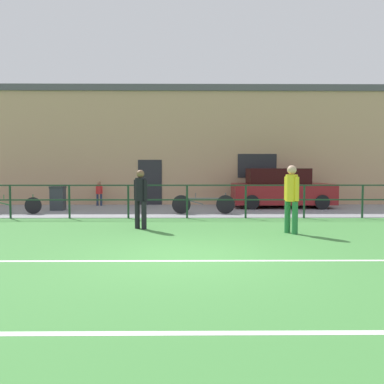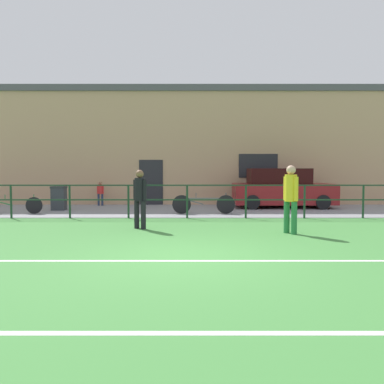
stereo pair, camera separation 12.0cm
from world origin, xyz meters
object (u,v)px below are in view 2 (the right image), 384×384
player_striker (292,195)px  bicycle_parked_1 (14,205)px  spectator_child (101,192)px  bicycle_parked_0 (205,204)px  player_goalkeeper (141,195)px  trash_bin_0 (60,198)px  parked_car_red (283,189)px

player_striker → bicycle_parked_1: 10.25m
spectator_child → bicycle_parked_0: bearing=142.4°
spectator_child → player_goalkeeper: bearing=109.5°
bicycle_parked_0 → trash_bin_0: trash_bin_0 is taller
bicycle_parked_0 → bicycle_parked_1: size_ratio=1.06×
bicycle_parked_0 → player_striker: bearing=-64.3°
trash_bin_0 → bicycle_parked_0: bearing=-12.7°
player_striker → bicycle_parked_0: 4.94m
parked_car_red → trash_bin_0: bearing=-173.3°
trash_bin_0 → parked_car_red: bearing=6.7°
player_goalkeeper → spectator_child: bearing=-34.6°
player_striker → trash_bin_0: player_striker is taller
player_goalkeeper → trash_bin_0: player_goalkeeper is taller
bicycle_parked_0 → parked_car_red: bearing=34.7°
parked_car_red → bicycle_parked_0: 4.21m
player_striker → spectator_child: player_striker is taller
player_striker → bicycle_parked_1: size_ratio=0.81×
bicycle_parked_0 → bicycle_parked_1: bearing=180.0°
parked_car_red → bicycle_parked_0: size_ratio=1.82×
player_goalkeeper → bicycle_parked_0: (1.89, 3.58, -0.56)m
player_striker → trash_bin_0: bearing=-156.5°
player_goalkeeper → bicycle_parked_0: bearing=-83.9°
player_striker → spectator_child: size_ratio=1.59×
player_striker → bicycle_parked_1: (-9.22, 4.42, -0.66)m
player_goalkeeper → trash_bin_0: bearing=-17.3°
trash_bin_0 → spectator_child: bearing=58.5°
bicycle_parked_1 → trash_bin_0: 1.84m
player_goalkeeper → player_striker: (4.02, -0.84, 0.07)m
trash_bin_0 → player_goalkeeper: bearing=-51.3°
spectator_child → parked_car_red: parked_car_red is taller
player_goalkeeper → trash_bin_0: size_ratio=1.72×
bicycle_parked_0 → bicycle_parked_1: 7.09m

